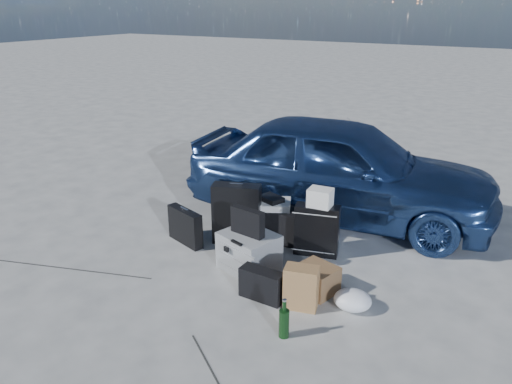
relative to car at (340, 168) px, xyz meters
The scene contains 16 objects.
ground 2.30m from the car, 98.61° to the right, with size 60.00×60.00×0.00m, color beige.
car is the anchor object (origin of this frame).
pelican_case 1.82m from the car, 98.50° to the right, with size 0.54×0.44×0.39m, color #9FA2A4.
laptop_bag 1.77m from the car, 98.81° to the right, with size 0.37×0.09×0.27m, color black.
briefcase 2.04m from the car, 126.73° to the right, with size 0.52×0.11×0.40m, color black.
suitcase_left 1.50m from the car, 118.32° to the right, with size 0.53×0.19×0.69m, color black.
suitcase_right 1.17m from the car, 79.91° to the right, with size 0.47×0.17×0.56m, color black.
white_carton 1.11m from the car, 78.90° to the right, with size 0.24×0.19×0.19m, color white.
duffel_bag 1.15m from the car, 113.50° to the right, with size 0.75×0.32×0.38m, color black.
flat_box_white 1.10m from the car, 113.58° to the right, with size 0.44×0.33×0.08m, color white.
flat_box_black 1.08m from the car, 113.58° to the right, with size 0.26×0.19×0.06m, color black.
kraft_bag 2.19m from the car, 76.74° to the right, with size 0.30×0.18×0.40m, color #AA784A.
cardboard_box 1.92m from the car, 74.07° to the right, with size 0.35×0.31×0.26m, color brown.
plastic_bag 2.17m from the car, 64.42° to the right, with size 0.34×0.29×0.19m, color white.
messenger_bag 2.21m from the car, 86.64° to the right, with size 0.42×0.16×0.29m, color black.
green_bottle 2.65m from the car, 77.58° to the right, with size 0.09×0.09×0.34m, color black.
Camera 1 is at (2.43, -3.41, 2.57)m, focal length 35.00 mm.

